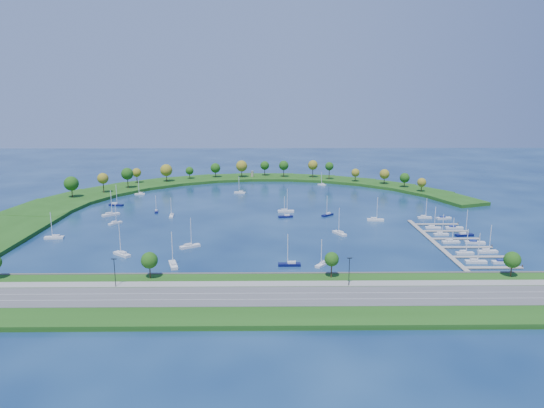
{
  "coord_description": "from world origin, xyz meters",
  "views": [
    {
      "loc": [
        1.66,
        -275.21,
        65.93
      ],
      "look_at": [
        5.0,
        5.0,
        4.0
      ],
      "focal_mm": 32.75,
      "sensor_mm": 36.0,
      "label": 1
    }
  ],
  "objects_px": {
    "moored_boat_8": "(240,192)",
    "moored_boat_12": "(290,264)",
    "moored_boat_7": "(173,264)",
    "docked_boat_10": "(424,217)",
    "docked_boat_1": "(502,262)",
    "docked_boat_0": "(476,261)",
    "docked_boat_9": "(454,228)",
    "moored_boat_10": "(122,253)",
    "moored_boat_2": "(340,233)",
    "moored_boat_9": "(116,204)",
    "docked_boat_5": "(475,242)",
    "moored_boat_16": "(190,246)",
    "docked_boat_2": "(465,252)",
    "dock_system": "(451,243)",
    "moored_boat_11": "(172,215)",
    "moored_boat_6": "(322,184)",
    "docked_boat_6": "(441,233)",
    "moored_boat_1": "(286,211)",
    "moored_boat_13": "(328,214)",
    "moored_boat_17": "(111,214)",
    "docked_boat_8": "(433,227)",
    "moored_boat_4": "(140,193)",
    "docked_boat_4": "(451,241)",
    "moored_boat_14": "(322,264)",
    "docked_boat_11": "(444,218)",
    "docked_boat_7": "(464,234)",
    "docked_boat_3": "(487,251)",
    "harbor_tower": "(252,174)",
    "moored_boat_15": "(115,222)",
    "moored_boat_5": "(286,216)",
    "moored_boat_0": "(156,211)",
    "moored_boat_18": "(54,237)"
  },
  "relations": [
    {
      "from": "moored_boat_6",
      "to": "docked_boat_4",
      "type": "height_order",
      "value": "docked_boat_4"
    },
    {
      "from": "moored_boat_8",
      "to": "moored_boat_12",
      "type": "height_order",
      "value": "moored_boat_12"
    },
    {
      "from": "moored_boat_9",
      "to": "docked_boat_4",
      "type": "height_order",
      "value": "moored_boat_9"
    },
    {
      "from": "moored_boat_17",
      "to": "moored_boat_12",
      "type": "bearing_deg",
      "value": -82.2
    },
    {
      "from": "moored_boat_2",
      "to": "moored_boat_9",
      "type": "bearing_deg",
      "value": 35.75
    },
    {
      "from": "moored_boat_0",
      "to": "moored_boat_10",
      "type": "xyz_separation_m",
      "value": [
        2.66,
        -78.62,
        0.1
      ]
    },
    {
      "from": "moored_boat_4",
      "to": "docked_boat_6",
      "type": "height_order",
      "value": "docked_boat_6"
    },
    {
      "from": "moored_boat_13",
      "to": "moored_boat_17",
      "type": "distance_m",
      "value": 120.86
    },
    {
      "from": "moored_boat_1",
      "to": "moored_boat_2",
      "type": "relative_size",
      "value": 1.04
    },
    {
      "from": "moored_boat_6",
      "to": "moored_boat_14",
      "type": "xyz_separation_m",
      "value": [
        -19.56,
        -176.73,
        0.02
      ]
    },
    {
      "from": "docked_boat_4",
      "to": "docked_boat_5",
      "type": "bearing_deg",
      "value": -11.08
    },
    {
      "from": "moored_boat_9",
      "to": "moored_boat_14",
      "type": "relative_size",
      "value": 1.18
    },
    {
      "from": "moored_boat_2",
      "to": "moored_boat_17",
      "type": "distance_m",
      "value": 128.28
    },
    {
      "from": "moored_boat_10",
      "to": "moored_boat_13",
      "type": "distance_m",
      "value": 117.0
    },
    {
      "from": "moored_boat_10",
      "to": "docked_boat_10",
      "type": "relative_size",
      "value": 1.2
    },
    {
      "from": "moored_boat_6",
      "to": "moored_boat_9",
      "type": "height_order",
      "value": "moored_boat_9"
    },
    {
      "from": "moored_boat_16",
      "to": "docked_boat_11",
      "type": "relative_size",
      "value": 1.59
    },
    {
      "from": "moored_boat_2",
      "to": "docked_boat_2",
      "type": "relative_size",
      "value": 1.19
    },
    {
      "from": "dock_system",
      "to": "moored_boat_15",
      "type": "bearing_deg",
      "value": 167.33
    },
    {
      "from": "docked_boat_0",
      "to": "moored_boat_15",
      "type": "bearing_deg",
      "value": 161.57
    },
    {
      "from": "moored_boat_11",
      "to": "moored_boat_18",
      "type": "height_order",
      "value": "moored_boat_18"
    },
    {
      "from": "moored_boat_11",
      "to": "harbor_tower",
      "type": "bearing_deg",
      "value": 156.25
    },
    {
      "from": "moored_boat_12",
      "to": "moored_boat_13",
      "type": "height_order",
      "value": "moored_boat_12"
    },
    {
      "from": "docked_boat_2",
      "to": "dock_system",
      "type": "bearing_deg",
      "value": 89.33
    },
    {
      "from": "moored_boat_6",
      "to": "docked_boat_6",
      "type": "bearing_deg",
      "value": 149.8
    },
    {
      "from": "moored_boat_7",
      "to": "docked_boat_10",
      "type": "height_order",
      "value": "moored_boat_7"
    },
    {
      "from": "moored_boat_11",
      "to": "docked_boat_0",
      "type": "relative_size",
      "value": 0.87
    },
    {
      "from": "docked_boat_7",
      "to": "docked_boat_3",
      "type": "bearing_deg",
      "value": -98.67
    },
    {
      "from": "moored_boat_4",
      "to": "docked_boat_10",
      "type": "distance_m",
      "value": 184.41
    },
    {
      "from": "docked_boat_0",
      "to": "moored_boat_12",
      "type": "bearing_deg",
      "value": -175.32
    },
    {
      "from": "moored_boat_17",
      "to": "docked_boat_1",
      "type": "height_order",
      "value": "moored_boat_17"
    },
    {
      "from": "moored_boat_9",
      "to": "docked_boat_10",
      "type": "relative_size",
      "value": 1.15
    },
    {
      "from": "docked_boat_0",
      "to": "docked_boat_9",
      "type": "height_order",
      "value": "docked_boat_0"
    },
    {
      "from": "docked_boat_1",
      "to": "moored_boat_1",
      "type": "bearing_deg",
      "value": 131.99
    },
    {
      "from": "docked_boat_8",
      "to": "docked_boat_11",
      "type": "xyz_separation_m",
      "value": [
        12.35,
        19.65,
        -0.27
      ]
    },
    {
      "from": "moored_boat_2",
      "to": "docked_boat_9",
      "type": "bearing_deg",
      "value": -107.86
    },
    {
      "from": "moored_boat_8",
      "to": "moored_boat_9",
      "type": "relative_size",
      "value": 0.91
    },
    {
      "from": "moored_boat_16",
      "to": "moored_boat_5",
      "type": "bearing_deg",
      "value": 19.23
    },
    {
      "from": "docked_boat_8",
      "to": "docked_boat_0",
      "type": "bearing_deg",
      "value": -84.83
    },
    {
      "from": "moored_boat_11",
      "to": "moored_boat_16",
      "type": "relative_size",
      "value": 0.81
    },
    {
      "from": "moored_boat_17",
      "to": "docked_boat_11",
      "type": "bearing_deg",
      "value": -44.05
    },
    {
      "from": "moored_boat_4",
      "to": "moored_boat_17",
      "type": "xyz_separation_m",
      "value": [
        -1.49,
        -59.73,
        0.13
      ]
    },
    {
      "from": "moored_boat_14",
      "to": "docked_boat_6",
      "type": "bearing_deg",
      "value": 161.7
    },
    {
      "from": "dock_system",
      "to": "docked_boat_4",
      "type": "bearing_deg",
      "value": 76.69
    },
    {
      "from": "moored_boat_8",
      "to": "docked_boat_6",
      "type": "height_order",
      "value": "moored_boat_8"
    },
    {
      "from": "moored_boat_12",
      "to": "docked_boat_1",
      "type": "bearing_deg",
      "value": -179.18
    },
    {
      "from": "moored_boat_16",
      "to": "docked_boat_0",
      "type": "bearing_deg",
      "value": -42.1
    },
    {
      "from": "moored_boat_2",
      "to": "docked_boat_5",
      "type": "height_order",
      "value": "moored_boat_2"
    },
    {
      "from": "moored_boat_9",
      "to": "moored_boat_12",
      "type": "distance_m",
      "value": 148.34
    },
    {
      "from": "moored_boat_14",
      "to": "moored_boat_18",
      "type": "distance_m",
      "value": 127.44
    }
  ]
}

